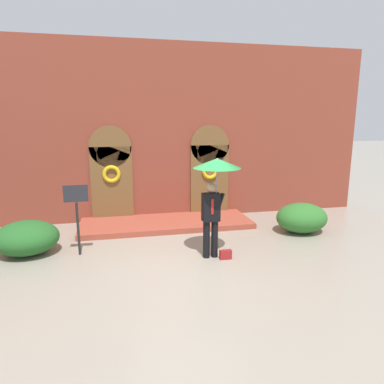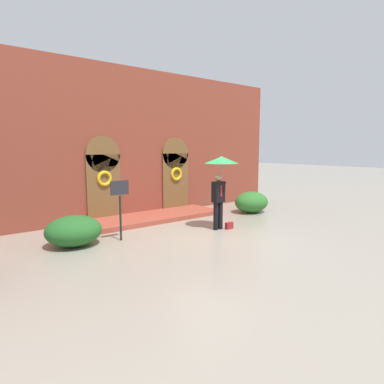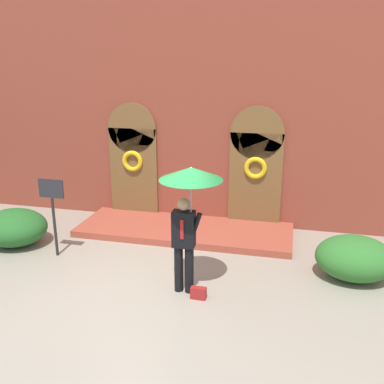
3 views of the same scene
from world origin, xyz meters
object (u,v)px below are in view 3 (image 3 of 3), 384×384
(sign_post, at_px, (53,205))
(shrub_right, at_px, (355,258))
(shrub_left, at_px, (14,227))
(person_with_umbrella, at_px, (189,192))
(handbag, at_px, (198,293))

(sign_post, distance_m, shrub_right, 6.21)
(shrub_right, bearing_deg, shrub_left, -179.19)
(person_with_umbrella, distance_m, sign_post, 3.36)
(handbag, distance_m, shrub_right, 3.13)
(sign_post, bearing_deg, person_with_umbrella, -14.52)
(sign_post, xyz_separation_m, shrub_left, (-1.24, 0.31, -0.75))
(person_with_umbrella, height_order, handbag, person_with_umbrella)
(handbag, bearing_deg, sign_post, 164.15)
(person_with_umbrella, distance_m, handbag, 1.83)
(handbag, xyz_separation_m, shrub_left, (-4.63, 1.33, 0.30))
(sign_post, distance_m, shrub_left, 1.49)
(person_with_umbrella, xyz_separation_m, shrub_right, (2.98, 1.24, -1.48))
(handbag, height_order, sign_post, sign_post)
(shrub_left, bearing_deg, sign_post, -14.11)
(sign_post, bearing_deg, shrub_right, 3.88)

